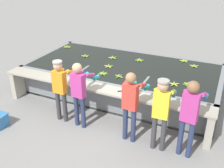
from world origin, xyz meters
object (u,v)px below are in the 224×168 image
at_px(banana_bunch_floating_3, 119,76).
at_px(banana_bunch_floating_10, 113,58).
at_px(banana_bunch_floating_6, 140,60).
at_px(banana_bunch_floating_8, 184,61).
at_px(banana_bunch_floating_0, 85,56).
at_px(knife_0, 56,78).
at_px(banana_bunch_floating_2, 109,66).
at_px(knife_1, 123,91).
at_px(worker_3, 161,108).
at_px(worker_2, 131,101).
at_px(worker_0, 61,85).
at_px(banana_bunch_floating_9, 174,84).
at_px(banana_bunch_floating_1, 188,84).
at_px(worker_4, 190,112).
at_px(worker_1, 79,89).
at_px(banana_bunch_floating_7, 194,66).
at_px(banana_bunch_ledge_0, 158,98).
at_px(banana_bunch_floating_5, 103,74).
at_px(banana_bunch_floating_4, 67,47).

xyz_separation_m(banana_bunch_floating_3, banana_bunch_floating_10, (-0.75, 1.23, -0.00)).
distance_m(banana_bunch_floating_6, banana_bunch_floating_8, 1.37).
relative_size(banana_bunch_floating_0, knife_0, 0.99).
relative_size(banana_bunch_floating_2, knife_0, 0.99).
bearing_deg(knife_1, worker_3, -29.44).
bearing_deg(knife_0, worker_2, -13.07).
xyz_separation_m(worker_0, banana_bunch_floating_10, (0.24, 2.50, -0.10)).
xyz_separation_m(banana_bunch_floating_6, knife_0, (-1.59, -2.16, -0.01)).
bearing_deg(banana_bunch_floating_9, banana_bunch_floating_10, 153.97).
bearing_deg(knife_0, banana_bunch_floating_9, 17.70).
distance_m(banana_bunch_floating_0, banana_bunch_floating_1, 3.47).
relative_size(worker_4, banana_bunch_floating_2, 6.19).
height_order(worker_1, worker_4, worker_4).
bearing_deg(banana_bunch_floating_10, knife_0, -110.21).
bearing_deg(knife_0, banana_bunch_floating_1, 18.15).
bearing_deg(worker_3, banana_bunch_floating_7, 86.11).
relative_size(worker_0, worker_2, 0.96).
bearing_deg(banana_bunch_floating_7, worker_2, -106.62).
xyz_separation_m(worker_1, banana_bunch_floating_1, (2.21, 1.60, -0.13)).
distance_m(worker_1, banana_bunch_ledge_0, 1.81).
relative_size(banana_bunch_floating_1, banana_bunch_floating_2, 1.01).
height_order(worker_1, banana_bunch_floating_1, worker_1).
xyz_separation_m(banana_bunch_floating_6, knife_1, (0.31, -2.11, -0.01)).
distance_m(banana_bunch_floating_5, knife_0, 1.28).
relative_size(worker_1, banana_bunch_floating_4, 5.86).
bearing_deg(banana_bunch_floating_8, worker_1, -119.21).
relative_size(worker_4, knife_1, 5.49).
distance_m(banana_bunch_floating_4, banana_bunch_floating_5, 2.70).
bearing_deg(worker_0, banana_bunch_floating_9, 30.44).
height_order(banana_bunch_floating_8, knife_1, banana_bunch_floating_8).
xyz_separation_m(banana_bunch_floating_4, banana_bunch_floating_10, (1.92, -0.32, 0.00)).
xyz_separation_m(worker_3, banana_bunch_floating_7, (0.20, 2.95, -0.13)).
bearing_deg(banana_bunch_floating_5, worker_4, -27.32).
bearing_deg(banana_bunch_floating_1, banana_bunch_floating_4, 164.09).
height_order(worker_2, banana_bunch_floating_6, worker_2).
height_order(worker_3, banana_bunch_floating_9, worker_3).
height_order(banana_bunch_floating_0, banana_bunch_floating_6, same).
xyz_separation_m(knife_0, knife_1, (1.90, 0.05, 0.00)).
relative_size(worker_0, worker_1, 0.97).
bearing_deg(banana_bunch_floating_1, banana_bunch_floating_8, 104.23).
xyz_separation_m(banana_bunch_floating_5, banana_bunch_floating_9, (1.92, 0.17, 0.00)).
relative_size(banana_bunch_floating_0, banana_bunch_floating_2, 1.00).
bearing_deg(banana_bunch_floating_1, banana_bunch_floating_10, 159.52).
xyz_separation_m(banana_bunch_floating_1, banana_bunch_floating_9, (-0.32, -0.13, 0.00)).
bearing_deg(banana_bunch_floating_6, banana_bunch_floating_4, 176.31).
bearing_deg(banana_bunch_floating_4, knife_0, -63.21).
bearing_deg(banana_bunch_floating_4, worker_1, -52.07).
xyz_separation_m(worker_1, worker_2, (1.28, -0.01, 0.00)).
distance_m(banana_bunch_floating_0, banana_bunch_floating_8, 3.11).
bearing_deg(banana_bunch_floating_2, worker_2, -52.90).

